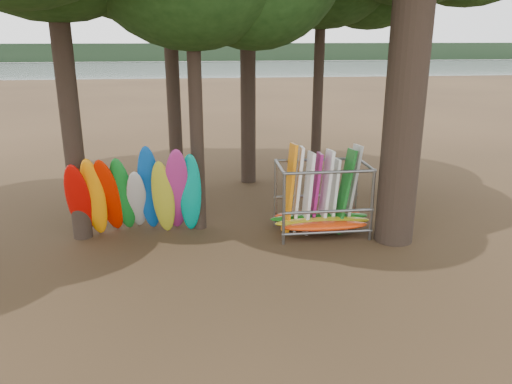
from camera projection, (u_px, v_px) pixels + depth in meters
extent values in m
plane|color=#47331E|center=(263.00, 257.00, 13.67)|extent=(120.00, 120.00, 0.00)
plane|color=gray|center=(206.00, 78.00, 70.47)|extent=(160.00, 160.00, 0.00)
cube|color=black|center=(200.00, 52.00, 117.20)|extent=(160.00, 4.00, 4.00)
cylinder|color=black|center=(61.00, 37.00, 13.31)|extent=(0.55, 0.55, 11.51)
cylinder|color=black|center=(171.00, 48.00, 18.00)|extent=(0.51, 0.51, 10.70)
cylinder|color=black|center=(248.00, 36.00, 19.01)|extent=(0.60, 0.60, 11.58)
cylinder|color=black|center=(320.00, 39.00, 18.86)|extent=(0.40, 0.40, 11.31)
cylinder|color=black|center=(194.00, 63.00, 14.26)|extent=(0.41, 0.41, 10.11)
cylinder|color=black|center=(408.00, 19.00, 16.68)|extent=(0.51, 0.51, 12.68)
ellipsoid|color=#C40904|center=(79.00, 201.00, 14.43)|extent=(0.71, 1.34, 2.57)
ellipsoid|color=orange|center=(94.00, 198.00, 14.58)|extent=(0.76, 1.11, 2.63)
ellipsoid|color=red|center=(109.00, 196.00, 14.75)|extent=(0.89, 1.48, 2.62)
ellipsoid|color=#137824|center=(123.00, 195.00, 14.88)|extent=(0.77, 1.43, 2.64)
ellipsoid|color=#BAB9B3|center=(137.00, 200.00, 14.99)|extent=(0.71, 1.65, 2.28)
ellipsoid|color=#0C4DAD|center=(150.00, 189.00, 14.86)|extent=(0.68, 1.30, 2.94)
ellipsoid|color=#A8A824|center=(163.00, 198.00, 14.75)|extent=(0.78, 1.13, 2.52)
ellipsoid|color=#A7287B|center=(177.00, 191.00, 14.77)|extent=(0.87, 1.67, 2.94)
ellipsoid|color=#019783|center=(190.00, 193.00, 14.90)|extent=(0.72, 1.05, 2.67)
ellipsoid|color=red|center=(326.00, 226.00, 14.74)|extent=(2.57, 0.55, 0.24)
ellipsoid|color=gold|center=(323.00, 222.00, 15.07)|extent=(2.94, 0.55, 0.24)
ellipsoid|color=#186717|center=(319.00, 217.00, 15.44)|extent=(3.10, 0.55, 0.24)
ellipsoid|color=red|center=(317.00, 214.00, 15.70)|extent=(2.76, 0.55, 0.24)
cube|color=orange|center=(289.00, 190.00, 14.99)|extent=(0.42, 0.82, 2.78)
cube|color=white|center=(298.00, 190.00, 15.16)|extent=(0.39, 0.77, 2.65)
cube|color=white|center=(308.00, 194.00, 15.04)|extent=(0.33, 0.78, 2.52)
cube|color=#97196B|center=(315.00, 192.00, 15.28)|extent=(0.38, 0.76, 2.44)
cube|color=white|center=(325.00, 192.00, 15.16)|extent=(0.43, 0.80, 2.56)
cube|color=white|center=(333.00, 195.00, 15.38)|extent=(0.33, 0.77, 2.25)
cube|color=#176921|center=(344.00, 191.00, 15.13)|extent=(0.60, 0.81, 2.58)
cube|color=silver|center=(351.00, 187.00, 15.40)|extent=(0.55, 0.81, 2.65)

